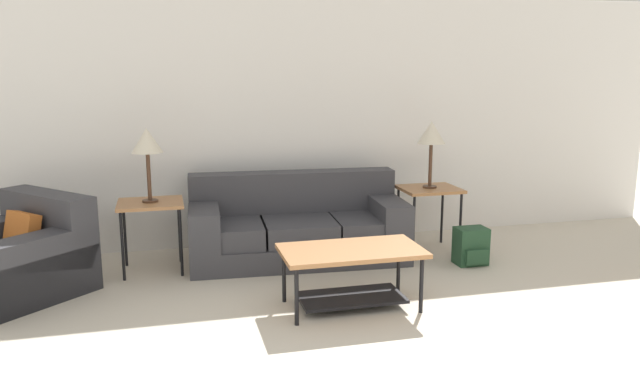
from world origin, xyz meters
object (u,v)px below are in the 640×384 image
Objects in this scene: side_table_left at (151,209)px; table_lamp_right at (431,134)px; side_table_right at (429,194)px; coffee_table at (351,264)px; couch at (297,229)px; table_lamp_left at (147,143)px; backpack at (471,247)px; armchair at (15,260)px.

side_table_left is 2.80m from table_lamp_right.
table_lamp_right reaches higher than side_table_right.
coffee_table is 1.63× the size of table_lamp_right.
couch is 1.64m from table_lamp_left.
side_table_right reaches higher than coffee_table.
couch is at bearing 2.28° from side_table_left.
coffee_table is 3.07× the size of backpack.
backpack is at bearing -10.51° from table_lamp_left.
armchair is 2.20× the size of side_table_right.
armchair is 3.95m from table_lamp_right.
side_table_left is at bearing 180.00° from side_table_right.
couch is at bearing 8.52° from armchair.
table_lamp_left is at bearing -78.69° from side_table_left.
couch is 3.15× the size of table_lamp_right.
table_lamp_right is 1.17m from backpack.
coffee_table is 1.80m from side_table_right.
table_lamp_left is (0.00, -0.00, 0.61)m from side_table_left.
couch reaches higher than side_table_right.
table_lamp_right reaches higher than backpack.
backpack is (2.94, -0.55, -1.02)m from table_lamp_left.
side_table_left is (-1.37, -0.05, 0.29)m from couch.
side_table_right is 0.97× the size of table_lamp_right.
table_lamp_right is at bearing -95.71° from side_table_right.
armchair is 4.03× the size of backpack.
couch reaches higher than backpack.
backpack is at bearing -69.66° from table_lamp_right.
side_table_right is (2.74, 0.00, 0.00)m from side_table_left.
armchair is 1.31× the size of coffee_table.
backpack is at bearing -20.94° from couch.
coffee_table is 1.68× the size of side_table_left.
armchair reaches higher than side_table_right.
armchair is 1.46m from table_lamp_left.
table_lamp_left is 2.74m from table_lamp_right.
armchair reaches higher than backpack.
couch is at bearing 177.71° from side_table_right.
coffee_table is at bearing -20.75° from armchair.
coffee_table is 1.68× the size of side_table_right.
backpack is (2.94, -0.55, -0.41)m from side_table_left.
table_lamp_right reaches higher than coffee_table.
couch reaches higher than armchair.
armchair is 3.86m from side_table_right.
table_lamp_left reaches higher than backpack.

